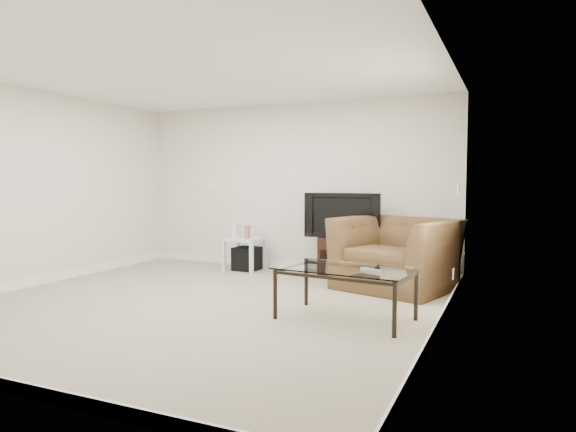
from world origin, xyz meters
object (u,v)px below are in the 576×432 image
at_px(coffee_table, 345,294).
at_px(recliner, 397,241).
at_px(tv_stand, 344,256).
at_px(side_table, 244,254).
at_px(subwoofer, 247,259).
at_px(television, 344,215).

bearing_deg(coffee_table, recliner, 84.51).
bearing_deg(tv_stand, side_table, -167.94).
bearing_deg(side_table, subwoofer, 35.52).
distance_m(subwoofer, recliner, 2.41).
relative_size(television, coffee_table, 0.79).
relative_size(television, recliner, 0.75).
xyz_separation_m(tv_stand, coffee_table, (0.72, -2.25, -0.02)).
relative_size(tv_stand, coffee_table, 0.50).
xyz_separation_m(tv_stand, side_table, (-1.49, -0.23, -0.03)).
distance_m(tv_stand, side_table, 1.51).
bearing_deg(coffee_table, tv_stand, 107.74).
xyz_separation_m(television, coffee_table, (0.72, -2.22, -0.60)).
height_order(tv_stand, recliner, recliner).
bearing_deg(side_table, television, 7.77).
bearing_deg(television, coffee_table, -72.43).
distance_m(television, side_table, 1.62).
xyz_separation_m(television, subwoofer, (-1.46, -0.18, -0.68)).
relative_size(television, side_table, 2.01).
relative_size(tv_stand, television, 0.64).
bearing_deg(tv_stand, subwoofer, -168.58).
bearing_deg(television, recliner, -34.80).
bearing_deg(coffee_table, side_table, 137.60).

